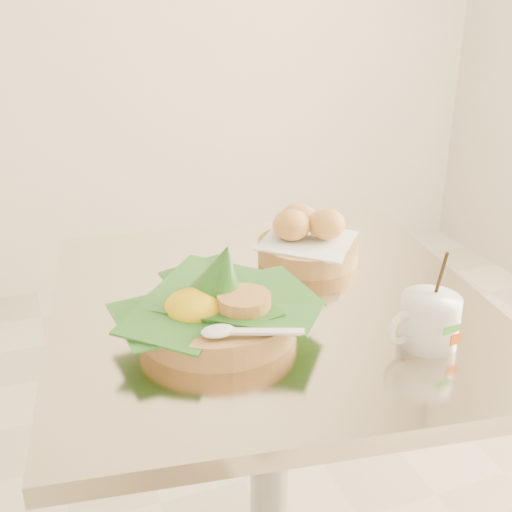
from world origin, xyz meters
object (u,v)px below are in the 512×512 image
object	(u,v)px
cafe_table	(270,412)
bread_basket	(307,240)
rice_basket	(217,306)
coffee_mug	(428,319)

from	to	relation	value
cafe_table	bread_basket	world-z (taller)	bread_basket
rice_basket	bread_basket	size ratio (longest dim) A/B	1.33
bread_basket	coffee_mug	xyz separation A→B (m)	(0.03, -0.34, 0.00)
rice_basket	bread_basket	world-z (taller)	rice_basket
coffee_mug	cafe_table	bearing A→B (deg)	129.14
cafe_table	rice_basket	xyz separation A→B (m)	(-0.11, -0.06, 0.26)
cafe_table	rice_basket	distance (m)	0.29
bread_basket	coffee_mug	size ratio (longest dim) A/B	1.52
cafe_table	coffee_mug	xyz separation A→B (m)	(0.16, -0.20, 0.26)
cafe_table	rice_basket	bearing A→B (deg)	-152.82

